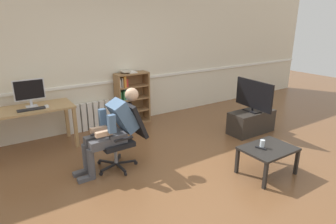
% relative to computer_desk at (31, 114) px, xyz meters
% --- Properties ---
extents(ground_plane, '(18.00, 18.00, 0.00)m').
position_rel_computer_desk_xyz_m(ground_plane, '(1.73, -2.15, -0.65)').
color(ground_plane, brown).
extents(back_wall, '(12.00, 0.13, 2.70)m').
position_rel_computer_desk_xyz_m(back_wall, '(1.73, 0.50, 0.69)').
color(back_wall, beige).
rests_on(back_wall, ground_plane).
extents(computer_desk, '(1.34, 0.65, 0.76)m').
position_rel_computer_desk_xyz_m(computer_desk, '(0.00, 0.00, 0.00)').
color(computer_desk, tan).
rests_on(computer_desk, ground_plane).
extents(imac_monitor, '(0.48, 0.14, 0.46)m').
position_rel_computer_desk_xyz_m(imac_monitor, '(0.04, 0.08, 0.37)').
color(imac_monitor, silver).
rests_on(imac_monitor, computer_desk).
extents(keyboard, '(0.42, 0.12, 0.02)m').
position_rel_computer_desk_xyz_m(keyboard, '(0.00, -0.14, 0.11)').
color(keyboard, black).
rests_on(keyboard, computer_desk).
extents(computer_mouse, '(0.06, 0.10, 0.03)m').
position_rel_computer_desk_xyz_m(computer_mouse, '(0.24, -0.12, 0.12)').
color(computer_mouse, white).
rests_on(computer_mouse, computer_desk).
extents(bookshelf, '(0.71, 0.29, 1.14)m').
position_rel_computer_desk_xyz_m(bookshelf, '(1.95, 0.29, -0.11)').
color(bookshelf, olive).
rests_on(bookshelf, ground_plane).
extents(radiator, '(0.85, 0.08, 0.57)m').
position_rel_computer_desk_xyz_m(radiator, '(1.11, 0.39, -0.37)').
color(radiator, white).
rests_on(radiator, ground_plane).
extents(office_chair, '(0.78, 0.61, 0.98)m').
position_rel_computer_desk_xyz_m(office_chair, '(1.06, -1.34, -0.13)').
color(office_chair, black).
rests_on(office_chair, ground_plane).
extents(person_seated, '(1.04, 0.40, 1.20)m').
position_rel_computer_desk_xyz_m(person_seated, '(0.89, -1.35, -0.01)').
color(person_seated, '#4C4C51').
rests_on(person_seated, ground_plane).
extents(tv_stand, '(0.94, 0.43, 0.44)m').
position_rel_computer_desk_xyz_m(tv_stand, '(3.72, -1.50, -0.43)').
color(tv_stand, '#2D2823').
rests_on(tv_stand, ground_plane).
extents(tv_screen, '(0.22, 0.91, 0.61)m').
position_rel_computer_desk_xyz_m(tv_screen, '(3.72, -1.50, 0.10)').
color(tv_screen, black).
rests_on(tv_screen, tv_stand).
extents(coffee_table, '(0.75, 0.56, 0.41)m').
position_rel_computer_desk_xyz_m(coffee_table, '(2.67, -2.71, -0.29)').
color(coffee_table, black).
rests_on(coffee_table, ground_plane).
extents(drinking_glass, '(0.07, 0.07, 0.12)m').
position_rel_computer_desk_xyz_m(drinking_glass, '(2.59, -2.66, -0.18)').
color(drinking_glass, silver).
rests_on(drinking_glass, coffee_table).
extents(spare_remote, '(0.08, 0.15, 0.02)m').
position_rel_computer_desk_xyz_m(spare_remote, '(2.55, -2.67, -0.23)').
color(spare_remote, black).
rests_on(spare_remote, coffee_table).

